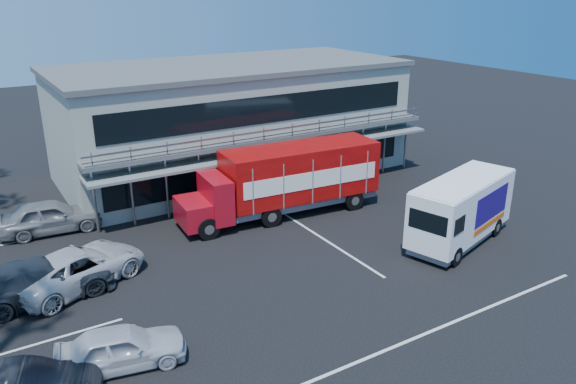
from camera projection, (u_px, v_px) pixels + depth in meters
ground at (321, 271)px, 25.18m from camera, size 120.00×120.00×0.00m
building at (232, 119)px, 37.32m from camera, size 22.40×12.00×7.30m
red_truck at (288, 178)px, 30.73m from camera, size 11.48×3.49×3.81m
white_van at (461, 210)px, 27.35m from camera, size 7.13×4.13×3.30m
parked_car_a at (121, 347)px, 18.67m from camera, size 4.51×2.53×1.45m
parked_car_c at (78, 267)px, 23.76m from camera, size 6.43×4.65×1.62m
parked_car_d at (41, 280)px, 22.68m from camera, size 5.90×2.56×1.69m
parked_car_e at (50, 216)px, 28.86m from camera, size 5.22×2.50×1.72m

